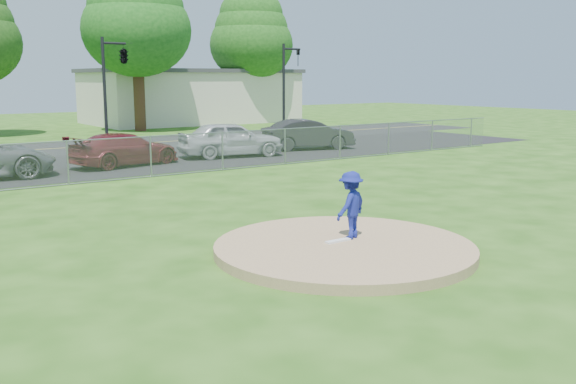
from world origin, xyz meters
The scene contains 15 objects.
ground centered at (0.00, 10.00, 0.00)m, with size 120.00×120.00×0.00m, color #214C10.
pitchers_mound centered at (0.00, 0.00, 0.10)m, with size 5.40×5.40×0.20m, color #9D7B56.
pitching_rubber centered at (0.00, 0.20, 0.22)m, with size 0.60×0.15×0.04m, color white.
chain_link_fence centered at (0.00, 12.00, 0.75)m, with size 40.00×0.06×1.50m, color gray.
parking_lot centered at (0.00, 16.50, 0.01)m, with size 50.00×8.00×0.01m, color black.
street centered at (0.00, 24.00, 0.00)m, with size 60.00×7.00×0.01m, color black.
commercial_building centered at (16.00, 38.00, 2.16)m, with size 16.40×9.40×4.30m.
tree_right centered at (9.00, 32.00, 7.65)m, with size 7.28×7.28×11.63m.
tree_far_right centered at (20.00, 35.00, 7.06)m, with size 6.72×6.72×10.74m.
traffic_signal_center centered at (3.97, 22.00, 4.61)m, with size 1.42×2.48×5.60m.
traffic_signal_right centered at (14.24, 22.00, 3.36)m, with size 1.28×0.20×5.60m.
pitcher centered at (0.41, 0.29, 0.92)m, with size 0.93×0.54×1.45m, color navy.
parked_car_darkred centered at (1.41, 15.56, 0.69)m, with size 1.90×4.67×1.35m, color maroon.
parked_car_pearl centered at (6.55, 15.68, 0.82)m, with size 1.92×4.78×1.63m, color silver.
parked_car_charcoal centered at (11.34, 16.08, 0.77)m, with size 1.61×4.61×1.52m, color #272729.
Camera 1 is at (-8.44, -9.79, 3.58)m, focal length 40.00 mm.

